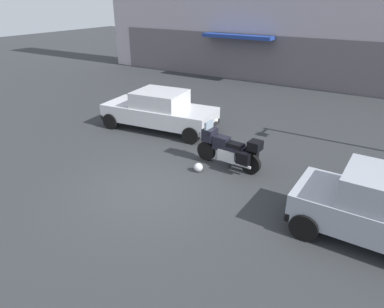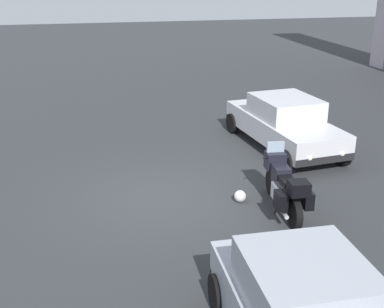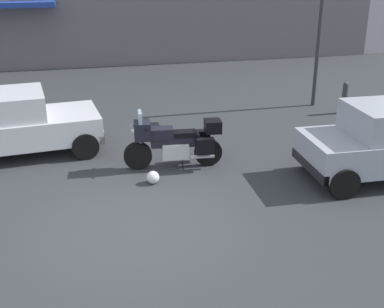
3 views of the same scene
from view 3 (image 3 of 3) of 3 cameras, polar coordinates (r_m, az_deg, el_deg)
ground_plane at (r=9.36m, az=-6.38°, el=-8.09°), size 80.00×80.00×0.00m
motorcycle at (r=11.53m, az=-1.90°, el=1.41°), size 2.26×0.81×1.36m
helmet at (r=10.91m, az=-4.42°, el=-2.63°), size 0.28×0.28×0.28m
car_sedan_far at (r=12.94m, az=-20.40°, el=3.08°), size 4.70×2.36×1.56m
streetlamp_curbside at (r=16.28m, az=14.51°, el=14.87°), size 0.28×0.94×4.67m
bollard_curbside at (r=16.23m, az=16.75°, el=6.17°), size 0.16×0.16×0.97m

